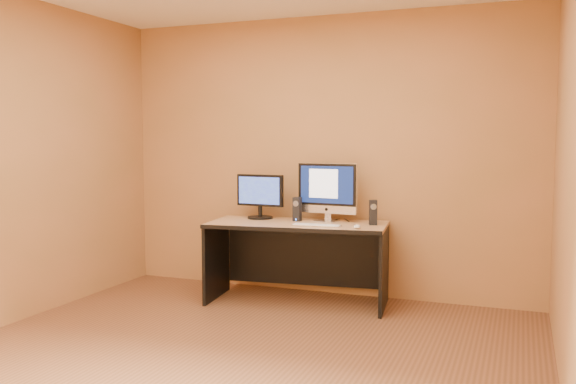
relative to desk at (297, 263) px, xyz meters
The scene contains 11 objects.
floor 1.58m from the desk, 86.62° to the right, with size 4.00×4.00×0.00m, color brown.
walls 1.81m from the desk, 86.62° to the right, with size 4.00×4.00×2.60m, color #AA7044, non-canonical shape.
desk is the anchor object (origin of this frame).
imac 0.68m from the desk, 36.77° to the left, with size 0.56×0.20×0.54m, color silver, non-canonical shape.
second_monitor 0.72m from the desk, 160.90° to the left, with size 0.47×0.23×0.41m, color black, non-canonical shape.
speaker_left 0.48m from the desk, 110.56° to the left, with size 0.07×0.07×0.21m, color black, non-canonical shape.
speaker_right 0.81m from the desk, ahead, with size 0.07×0.07×0.21m, color black, non-canonical shape.
keyboard 0.46m from the desk, 33.91° to the right, with size 0.42×0.11×0.02m, color #B1B2B6.
mouse 0.71m from the desk, 14.57° to the right, with size 0.06×0.10×0.04m, color white.
cable_a 0.60m from the desk, 39.27° to the left, with size 0.01×0.01×0.21m, color black.
cable_b 0.53m from the desk, 46.25° to the left, with size 0.01×0.01×0.18m, color black.
Camera 1 is at (1.75, -3.47, 1.46)m, focal length 38.00 mm.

